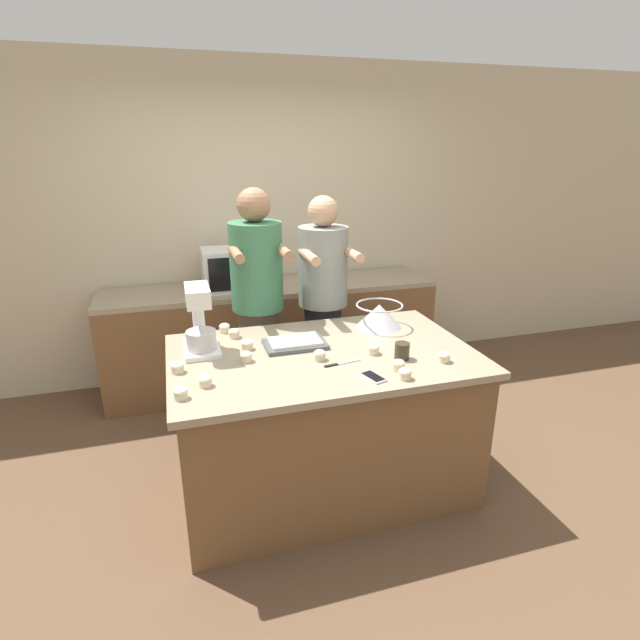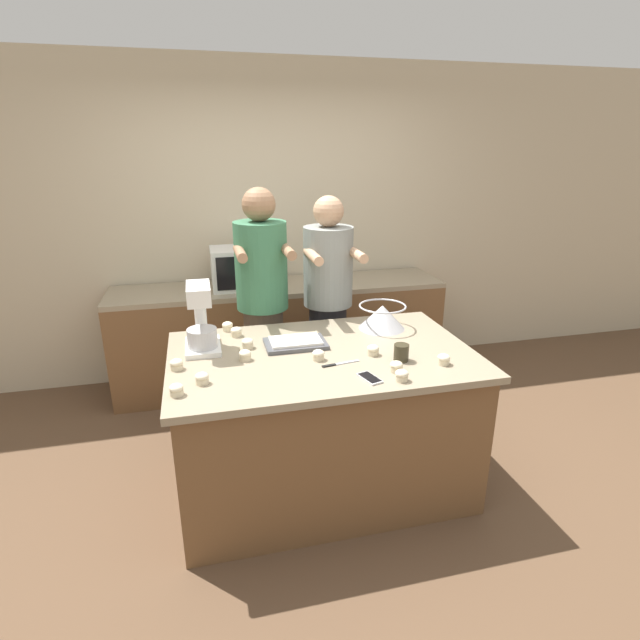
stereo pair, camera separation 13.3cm
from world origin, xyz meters
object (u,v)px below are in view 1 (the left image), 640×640
Objects in this scene: cupcake_2 at (224,328)px; cupcake_6 at (246,356)px; person_right at (323,309)px; cupcake_5 at (177,367)px; cupcake_9 at (234,333)px; stand_mixer at (200,323)px; cell_phone at (373,377)px; cupcake_1 at (399,365)px; drinking_glass at (402,351)px; mixing_bowl at (379,315)px; cupcake_7 at (320,355)px; microwave_oven at (232,269)px; cupcake_11 at (444,357)px; baking_tray at (295,343)px; knife at (340,364)px; person_left at (258,310)px; cupcake_4 at (373,349)px; cupcake_8 at (205,381)px; cupcake_3 at (405,374)px; cupcake_10 at (247,345)px; cupcake_0 at (181,393)px.

cupcake_2 and cupcake_6 have the same top height.
person_right is 0.79m from cupcake_2.
cupcake_5 and cupcake_9 have the same top height.
cell_phone is at bearing -36.61° from stand_mixer.
cupcake_1 is 1.00× the size of cupcake_2.
drinking_glass is at bearing -8.29° from cupcake_5.
mixing_bowl is 4.48× the size of cupcake_7.
microwave_oven is 1.13m from cupcake_9.
cupcake_11 is (1.04, -0.32, 0.00)m from cupcake_6.
knife is (0.17, -0.32, -0.02)m from baking_tray.
person_left reaches higher than cupcake_5.
cupcake_11 is at bearing -32.92° from cupcake_4.
person_right is 1.07m from stand_mixer.
cupcake_8 is at bearing -178.60° from drinking_glass.
person_right is at bearing -52.78° from microwave_oven.
cupcake_8 is (-0.44, -1.00, -0.01)m from person_left.
cupcake_3 is (0.43, -0.59, 0.01)m from baking_tray.
cupcake_7 reaches higher than cell_phone.
cupcake_1 reaches higher than cell_phone.
cupcake_8 is at bearing -134.95° from cupcake_6.
cupcake_4 and cupcake_11 have the same top height.
cupcake_4 is (0.59, -1.59, -0.14)m from microwave_oven.
cupcake_9 is (-0.02, 0.38, 0.00)m from cupcake_6.
cupcake_10 is (0.40, 0.21, 0.00)m from cupcake_5.
person_right reaches higher than cupcake_7.
mixing_bowl reaches higher than cupcake_9.
cupcake_8 is (-0.63, -0.14, 0.00)m from cupcake_7.
person_left is at bearing 75.06° from cupcake_6.
microwave_oven is 7.03× the size of cupcake_6.
cupcake_2 and cupcake_4 have the same top height.
cupcake_9 and cupcake_10 have the same top height.
cupcake_10 is at bearing 52.21° from cupcake_0.
cupcake_7 is (-0.32, 0.01, 0.00)m from cupcake_4.
knife is (-0.35, 0.03, -0.04)m from drinking_glass.
cell_phone is 0.98m from cupcake_9.
cupcake_0 is 1.10m from cupcake_4.
person_right reaches higher than cupcake_9.
drinking_glass is 0.15m from cupcake_1.
cupcake_3 and cupcake_8 have the same top height.
cupcake_3 is 1.19m from cupcake_5.
cupcake_0 and cupcake_11 have the same top height.
cell_phone is at bearing -143.80° from drinking_glass.
cupcake_4 is at bearing 67.36° from cell_phone.
cupcake_1 is (0.27, -0.16, 0.03)m from knife.
person_left is 1.24m from cupcake_1.
person_left is 25.83× the size of cupcake_11.
cell_phone is 0.71m from cupcake_6.
cupcake_3 is at bearing -34.39° from stand_mixer.
mixing_bowl is 4.48× the size of cupcake_9.
microwave_oven is 1.70m from cupcake_4.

